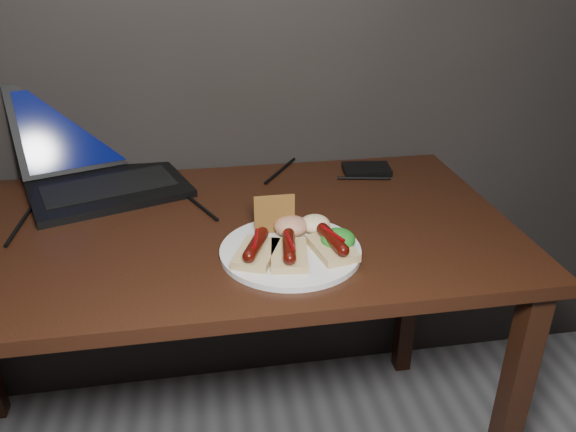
% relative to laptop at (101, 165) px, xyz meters
% --- Properties ---
extents(desk, '(1.40, 0.70, 0.75)m').
position_rel_laptop_xyz_m(desk, '(0.23, -0.28, -0.14)').
color(desk, '#34170D').
rests_on(desk, ground).
extents(laptop, '(0.46, 0.45, 0.25)m').
position_rel_laptop_xyz_m(laptop, '(0.00, 0.00, 0.00)').
color(laptop, black).
rests_on(laptop, desk).
extents(hard_drive, '(0.13, 0.10, 0.02)m').
position_rel_laptop_xyz_m(hard_drive, '(0.69, -0.03, -0.04)').
color(hard_drive, black).
rests_on(hard_drive, desk).
extents(desk_cables, '(0.90, 0.43, 0.01)m').
position_rel_laptop_xyz_m(desk_cables, '(0.28, -0.11, -0.05)').
color(desk_cables, black).
rests_on(desk_cables, desk).
extents(plate, '(0.31, 0.31, 0.01)m').
position_rel_laptop_xyz_m(plate, '(0.42, -0.43, -0.05)').
color(plate, silver).
rests_on(plate, desk).
extents(bread_sausage_left, '(0.11, 0.13, 0.04)m').
position_rel_laptop_xyz_m(bread_sausage_left, '(0.34, -0.45, -0.02)').
color(bread_sausage_left, '#D9C47F').
rests_on(bread_sausage_left, plate).
extents(bread_sausage_center, '(0.09, 0.12, 0.04)m').
position_rel_laptop_xyz_m(bread_sausage_center, '(0.41, -0.47, -0.02)').
color(bread_sausage_center, '#D9C47F').
rests_on(bread_sausage_center, plate).
extents(bread_sausage_right, '(0.09, 0.13, 0.04)m').
position_rel_laptop_xyz_m(bread_sausage_right, '(0.50, -0.46, -0.02)').
color(bread_sausage_right, '#D9C47F').
rests_on(bread_sausage_right, plate).
extents(crispbread, '(0.09, 0.01, 0.08)m').
position_rel_laptop_xyz_m(crispbread, '(0.39, -0.36, 0.00)').
color(crispbread, '#A1682C').
rests_on(crispbread, plate).
extents(salad_greens, '(0.07, 0.07, 0.04)m').
position_rel_laptop_xyz_m(salad_greens, '(0.51, -0.44, -0.02)').
color(salad_greens, '#166113').
rests_on(salad_greens, plate).
extents(salsa_mound, '(0.07, 0.07, 0.04)m').
position_rel_laptop_xyz_m(salsa_mound, '(0.43, -0.37, -0.02)').
color(salsa_mound, '#9C1A0F').
rests_on(salsa_mound, plate).
extents(coleslaw_mound, '(0.06, 0.06, 0.04)m').
position_rel_laptop_xyz_m(coleslaw_mound, '(0.48, -0.37, -0.02)').
color(coleslaw_mound, white).
rests_on(coleslaw_mound, plate).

